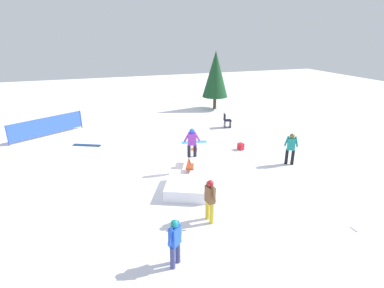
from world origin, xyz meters
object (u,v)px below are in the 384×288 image
Objects in this scene: rail_feature at (192,159)px; bystander_teal at (291,147)px; loose_snowboard_navy at (87,145)px; bystander_blue at (175,240)px; folding_chair at (227,121)px; loose_snowboard_white at (371,224)px; pine_tree_far at (215,74)px; loose_snowboard_cyan at (194,142)px; backpack_on_snow at (241,146)px; bystander_brown at (210,199)px; main_rider_on_rail at (192,143)px.

bystander_teal reaches higher than rail_feature.
rail_feature is at bearing 157.23° from loose_snowboard_navy.
folding_chair is (10.38, -6.27, -0.35)m from bystander_blue.
bystander_blue reaches higher than loose_snowboard_white.
bystander_blue is 0.31× the size of pine_tree_far.
bystander_blue is at bearing -102.08° from loose_snowboard_cyan.
folding_chair reaches higher than loose_snowboard_cyan.
bystander_teal reaches higher than loose_snowboard_white.
loose_snowboard_cyan is 5.71m from loose_snowboard_navy.
bystander_blue is 0.91× the size of loose_snowboard_navy.
bystander_teal is 1.08× the size of loose_snowboard_cyan.
loose_snowboard_navy and loose_snowboard_white have the same top height.
folding_chair is (0.53, -8.36, 0.40)m from loose_snowboard_navy.
folding_chair is 3.81m from backpack_on_snow.
loose_snowboard_cyan is at bearing 155.12° from bystander_brown.
bystander_brown is at bearing -165.40° from rail_feature.
rail_feature is 0.49× the size of pine_tree_far.
bystander_brown reaches higher than backpack_on_snow.
pine_tree_far reaches higher than loose_snowboard_white.
bystander_blue is 12.13m from folding_chair.
loose_snowboard_cyan is (3.38, -1.28, -1.27)m from main_rider_on_rail.
main_rider_on_rail is at bearing 153.94° from folding_chair.
main_rider_on_rail is at bearing 99.16° from backpack_on_snow.
bystander_teal is 5.80m from bystander_brown.
folding_chair is at bearing -13.13° from rail_feature.
pine_tree_far is at bearing -2.18° from folding_chair.
backpack_on_snow reaches higher than loose_snowboard_cyan.
backpack_on_snow is (1.60, -3.17, -1.11)m from main_rider_on_rail.
bystander_blue is 8.59m from backpack_on_snow.
loose_snowboard_white is at bearing -118.21° from rail_feature.
bystander_teal is at bearing -88.77° from main_rider_on_rail.
folding_chair is at bearing -151.05° from loose_snowboard_navy.
loose_snowboard_white is at bearing -132.47° from main_rider_on_rail.
main_rider_on_rail reaches higher than loose_snowboard_white.
loose_snowboard_cyan is 2.60m from backpack_on_snow.
bystander_teal reaches higher than folding_chair.
main_rider_on_rail reaches higher than loose_snowboard_navy.
bystander_brown is 5.11m from loose_snowboard_white.
loose_snowboard_cyan is 1.54× the size of folding_chair.
backpack_on_snow reaches higher than loose_snowboard_white.
loose_snowboard_cyan is at bearing 135.80° from folding_chair.
loose_snowboard_navy is (4.76, 4.27, -0.55)m from rail_feature.
rail_feature is 1.57× the size of bystander_blue.
pine_tree_far is (10.70, -0.84, 1.83)m from bystander_teal.
backpack_on_snow is at bearing 134.24° from bystander_brown.
bystander_brown is at bearing -179.65° from main_rider_on_rail.
loose_snowboard_cyan is 0.31× the size of pine_tree_far.
bystander_blue is 1.01× the size of loose_snowboard_cyan.
rail_feature is 1.58× the size of loose_snowboard_cyan.
bystander_blue is 0.93× the size of bystander_teal.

